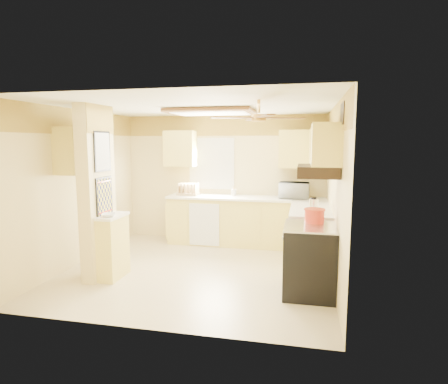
% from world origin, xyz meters
% --- Properties ---
extents(floor, '(4.00, 4.00, 0.00)m').
position_xyz_m(floor, '(0.00, 0.00, 0.00)').
color(floor, tan).
rests_on(floor, ground).
extents(ceiling, '(4.00, 4.00, 0.00)m').
position_xyz_m(ceiling, '(0.00, 0.00, 2.50)').
color(ceiling, white).
rests_on(ceiling, wall_back).
extents(wall_back, '(4.00, 0.00, 4.00)m').
position_xyz_m(wall_back, '(0.00, 1.90, 1.25)').
color(wall_back, beige).
rests_on(wall_back, floor).
extents(wall_front, '(4.00, 0.00, 4.00)m').
position_xyz_m(wall_front, '(0.00, -1.90, 1.25)').
color(wall_front, beige).
rests_on(wall_front, floor).
extents(wall_left, '(0.00, 3.80, 3.80)m').
position_xyz_m(wall_left, '(-2.00, 0.00, 1.25)').
color(wall_left, beige).
rests_on(wall_left, floor).
extents(wall_right, '(0.00, 3.80, 3.80)m').
position_xyz_m(wall_right, '(2.00, 0.00, 1.25)').
color(wall_right, beige).
rests_on(wall_right, floor).
extents(wallpaper_border, '(4.00, 0.02, 0.40)m').
position_xyz_m(wallpaper_border, '(0.00, 1.88, 2.30)').
color(wallpaper_border, gold).
rests_on(wallpaper_border, wall_back).
extents(partition_column, '(0.20, 0.70, 2.50)m').
position_xyz_m(partition_column, '(-1.35, -0.55, 1.25)').
color(partition_column, beige).
rests_on(partition_column, floor).
extents(partition_ledge, '(0.25, 0.55, 0.90)m').
position_xyz_m(partition_ledge, '(-1.13, -0.55, 0.45)').
color(partition_ledge, '#FFE976').
rests_on(partition_ledge, floor).
extents(ledge_top, '(0.28, 0.58, 0.04)m').
position_xyz_m(ledge_top, '(-1.13, -0.55, 0.92)').
color(ledge_top, white).
rests_on(ledge_top, partition_ledge).
extents(lower_cabinets_back, '(3.00, 0.60, 0.90)m').
position_xyz_m(lower_cabinets_back, '(0.50, 1.60, 0.45)').
color(lower_cabinets_back, '#FFE976').
rests_on(lower_cabinets_back, floor).
extents(lower_cabinets_right, '(0.60, 1.40, 0.90)m').
position_xyz_m(lower_cabinets_right, '(1.70, 0.60, 0.45)').
color(lower_cabinets_right, '#FFE976').
rests_on(lower_cabinets_right, floor).
extents(countertop_back, '(3.04, 0.64, 0.04)m').
position_xyz_m(countertop_back, '(0.50, 1.59, 0.92)').
color(countertop_back, white).
rests_on(countertop_back, lower_cabinets_back).
extents(countertop_right, '(0.64, 1.44, 0.04)m').
position_xyz_m(countertop_right, '(1.69, 0.60, 0.92)').
color(countertop_right, white).
rests_on(countertop_right, lower_cabinets_right).
extents(dishwasher_panel, '(0.58, 0.02, 0.80)m').
position_xyz_m(dishwasher_panel, '(-0.25, 1.29, 0.43)').
color(dishwasher_panel, white).
rests_on(dishwasher_panel, lower_cabinets_back).
extents(window, '(0.92, 0.02, 1.02)m').
position_xyz_m(window, '(-0.25, 1.89, 1.55)').
color(window, white).
rests_on(window, wall_back).
extents(upper_cab_back_left, '(0.60, 0.35, 0.70)m').
position_xyz_m(upper_cab_back_left, '(-0.85, 1.72, 1.85)').
color(upper_cab_back_left, '#FFE976').
rests_on(upper_cab_back_left, wall_back).
extents(upper_cab_back_right, '(0.90, 0.35, 0.70)m').
position_xyz_m(upper_cab_back_right, '(1.55, 1.72, 1.85)').
color(upper_cab_back_right, '#FFE976').
rests_on(upper_cab_back_right, wall_back).
extents(upper_cab_right, '(0.35, 1.00, 0.70)m').
position_xyz_m(upper_cab_right, '(1.82, 1.25, 1.85)').
color(upper_cab_right, '#FFE976').
rests_on(upper_cab_right, wall_right).
extents(upper_cab_left_wall, '(0.35, 0.75, 0.70)m').
position_xyz_m(upper_cab_left_wall, '(-1.82, -0.25, 1.85)').
color(upper_cab_left_wall, '#FFE976').
rests_on(upper_cab_left_wall, wall_left).
extents(upper_cab_over_stove, '(0.35, 0.76, 0.52)m').
position_xyz_m(upper_cab_over_stove, '(1.82, -0.55, 1.95)').
color(upper_cab_over_stove, '#FFE976').
rests_on(upper_cab_over_stove, wall_right).
extents(stove, '(0.68, 0.77, 0.92)m').
position_xyz_m(stove, '(1.67, -0.55, 0.46)').
color(stove, black).
rests_on(stove, floor).
extents(range_hood, '(0.50, 0.76, 0.14)m').
position_xyz_m(range_hood, '(1.74, -0.55, 1.62)').
color(range_hood, black).
rests_on(range_hood, upper_cab_over_stove).
extents(poster_menu, '(0.02, 0.42, 0.57)m').
position_xyz_m(poster_menu, '(-1.24, -0.55, 1.85)').
color(poster_menu, black).
rests_on(poster_menu, partition_column).
extents(poster_nashville, '(0.02, 0.42, 0.57)m').
position_xyz_m(poster_nashville, '(-1.24, -0.55, 1.20)').
color(poster_nashville, black).
rests_on(poster_nashville, partition_column).
extents(ceiling_light_panel, '(1.35, 0.95, 0.06)m').
position_xyz_m(ceiling_light_panel, '(0.10, 0.50, 2.46)').
color(ceiling_light_panel, brown).
rests_on(ceiling_light_panel, ceiling).
extents(ceiling_fan, '(1.15, 1.15, 0.26)m').
position_xyz_m(ceiling_fan, '(1.00, -0.70, 2.29)').
color(ceiling_fan, gold).
rests_on(ceiling_fan, ceiling).
extents(vent_grate, '(0.02, 0.40, 0.25)m').
position_xyz_m(vent_grate, '(1.98, -0.90, 2.30)').
color(vent_grate, black).
rests_on(vent_grate, wall_right).
extents(microwave, '(0.56, 0.39, 0.30)m').
position_xyz_m(microwave, '(1.40, 1.62, 1.09)').
color(microwave, white).
rests_on(microwave, countertop_back).
extents(bowl, '(0.25, 0.25, 0.05)m').
position_xyz_m(bowl, '(-1.10, -0.69, 0.96)').
color(bowl, white).
rests_on(bowl, ledge_top).
extents(dutch_oven, '(0.28, 0.28, 0.19)m').
position_xyz_m(dutch_oven, '(1.72, -0.35, 1.01)').
color(dutch_oven, red).
rests_on(dutch_oven, stove).
extents(kettle, '(0.14, 0.14, 0.21)m').
position_xyz_m(kettle, '(1.72, 0.37, 1.04)').
color(kettle, silver).
rests_on(kettle, countertop_right).
extents(dish_rack, '(0.41, 0.31, 0.23)m').
position_xyz_m(dish_rack, '(-0.66, 1.62, 1.02)').
color(dish_rack, '#D5B27A').
rests_on(dish_rack, countertop_back).
extents(utensil_crock, '(0.10, 0.10, 0.19)m').
position_xyz_m(utensil_crock, '(0.24, 1.73, 1.00)').
color(utensil_crock, white).
rests_on(utensil_crock, countertop_back).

